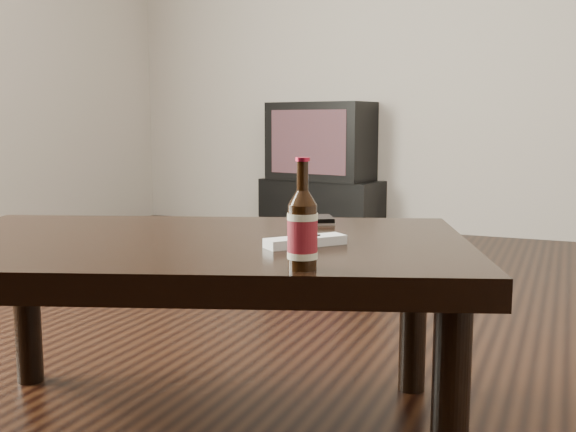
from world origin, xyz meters
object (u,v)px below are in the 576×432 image
at_px(tv, 325,141).
at_px(beer_bottle, 302,230).
at_px(coffee_table, 196,265).
at_px(tv_stand, 324,203).
at_px(phone, 323,220).
at_px(remote, 306,241).

xyz_separation_m(tv, beer_bottle, (1.18, -3.43, -0.06)).
relative_size(coffee_table, beer_bottle, 6.91).
height_order(tv_stand, phone, phone).
relative_size(tv_stand, beer_bottle, 4.07).
xyz_separation_m(coffee_table, beer_bottle, (0.36, -0.21, 0.14)).
relative_size(tv_stand, tv, 1.08).
height_order(coffee_table, phone, phone).
height_order(tv, coffee_table, tv).
bearing_deg(tv, tv_stand, 90.00).
bearing_deg(coffee_table, tv_stand, 104.28).
bearing_deg(tv_stand, tv, -90.00).
xyz_separation_m(coffee_table, remote, (0.28, 0.02, 0.08)).
distance_m(coffee_table, remote, 0.29).
height_order(coffee_table, beer_bottle, beer_bottle).
distance_m(tv_stand, tv, 0.45).
distance_m(tv, phone, 3.03).
bearing_deg(remote, beer_bottle, -30.57).
bearing_deg(tv, coffee_table, -64.47).
bearing_deg(beer_bottle, tv, 109.00).
distance_m(tv_stand, beer_bottle, 3.65).
distance_m(tv, coffee_table, 3.33).
xyz_separation_m(tv, coffee_table, (0.82, -3.22, -0.20)).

